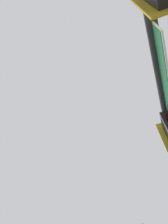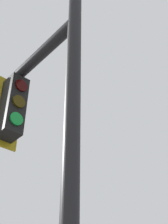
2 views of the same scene
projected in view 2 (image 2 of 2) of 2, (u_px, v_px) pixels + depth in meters
The scene contains 0 objects.
Camera 2 is at (-10.52, -5.74, 1.70)m, focal length 50.00 mm.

